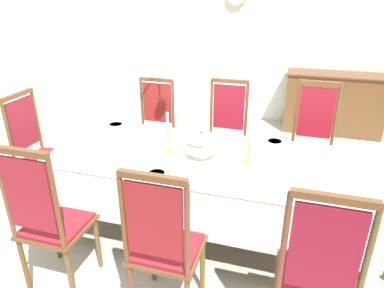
% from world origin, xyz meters
% --- Properties ---
extents(ground, '(7.64, 5.88, 0.04)m').
position_xyz_m(ground, '(0.00, 0.00, -0.02)').
color(ground, '#B4B8AB').
extents(back_wall, '(7.64, 0.08, 3.46)m').
position_xyz_m(back_wall, '(0.00, 2.98, 1.73)').
color(back_wall, silver).
rests_on(back_wall, ground).
extents(dining_table, '(2.61, 1.07, 0.74)m').
position_xyz_m(dining_table, '(0.00, -0.22, 0.67)').
color(dining_table, brown).
rests_on(dining_table, ground).
extents(tablecloth, '(2.63, 1.09, 0.42)m').
position_xyz_m(tablecloth, '(0.00, -0.22, 0.63)').
color(tablecloth, white).
rests_on(tablecloth, dining_table).
extents(chair_south_a, '(0.44, 0.42, 1.18)m').
position_xyz_m(chair_south_a, '(-0.88, -1.17, 0.59)').
color(chair_south_a, brown).
rests_on(chair_south_a, ground).
extents(chair_north_a, '(0.44, 0.42, 1.11)m').
position_xyz_m(chair_north_a, '(-0.88, 0.72, 0.57)').
color(chair_north_a, brown).
rests_on(chair_north_a, ground).
extents(chair_south_b, '(0.44, 0.42, 1.14)m').
position_xyz_m(chair_south_b, '(-0.03, -1.17, 0.58)').
color(chair_south_b, brown).
rests_on(chair_south_b, ground).
extents(chair_north_b, '(0.44, 0.42, 1.16)m').
position_xyz_m(chair_north_b, '(-0.03, 0.72, 0.59)').
color(chair_north_b, brown).
rests_on(chair_north_b, ground).
extents(chair_south_c, '(0.44, 0.42, 1.18)m').
position_xyz_m(chair_south_c, '(0.88, -1.17, 0.59)').
color(chair_south_c, brown).
rests_on(chair_south_c, ground).
extents(chair_north_c, '(0.44, 0.42, 1.20)m').
position_xyz_m(chair_north_c, '(0.88, 0.72, 0.60)').
color(chair_north_c, brown).
rests_on(chair_north_c, ground).
extents(chair_head_west, '(0.42, 0.44, 1.15)m').
position_xyz_m(chair_head_west, '(-1.72, -0.22, 0.58)').
color(chair_head_west, brown).
rests_on(chair_head_west, ground).
extents(soup_tureen, '(0.29, 0.29, 0.23)m').
position_xyz_m(soup_tureen, '(-0.05, -0.22, 0.86)').
color(soup_tureen, silver).
rests_on(soup_tureen, tablecloth).
extents(candlestick_west, '(0.07, 0.07, 0.36)m').
position_xyz_m(candlestick_west, '(-0.34, -0.22, 0.89)').
color(candlestick_west, gold).
rests_on(candlestick_west, tablecloth).
extents(candlestick_east, '(0.07, 0.07, 0.34)m').
position_xyz_m(candlestick_east, '(0.34, -0.22, 0.88)').
color(candlestick_east, gold).
rests_on(candlestick_east, tablecloth).
extents(bowl_near_left, '(0.14, 0.14, 0.03)m').
position_xyz_m(bowl_near_left, '(0.01, 0.21, 0.76)').
color(bowl_near_left, silver).
rests_on(bowl_near_left, tablecloth).
extents(bowl_near_right, '(0.15, 0.15, 0.03)m').
position_xyz_m(bowl_near_right, '(-1.06, 0.18, 0.77)').
color(bowl_near_right, silver).
rests_on(bowl_near_right, tablecloth).
extents(bowl_far_left, '(0.15, 0.15, 0.03)m').
position_xyz_m(bowl_far_left, '(-0.28, -0.64, 0.76)').
color(bowl_far_left, silver).
rests_on(bowl_far_left, tablecloth).
extents(bowl_far_right, '(0.15, 0.15, 0.03)m').
position_xyz_m(bowl_far_right, '(0.52, 0.21, 0.76)').
color(bowl_far_right, silver).
rests_on(bowl_far_right, tablecloth).
extents(spoon_primary, '(0.03, 0.18, 0.01)m').
position_xyz_m(spoon_primary, '(0.12, 0.24, 0.75)').
color(spoon_primary, gold).
rests_on(spoon_primary, tablecloth).
extents(spoon_secondary, '(0.03, 0.18, 0.01)m').
position_xyz_m(spoon_secondary, '(-1.17, 0.21, 0.75)').
color(spoon_secondary, gold).
rests_on(spoon_secondary, tablecloth).
extents(sideboard, '(1.44, 0.48, 0.90)m').
position_xyz_m(sideboard, '(1.22, 2.66, 0.45)').
color(sideboard, brown).
rests_on(sideboard, ground).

